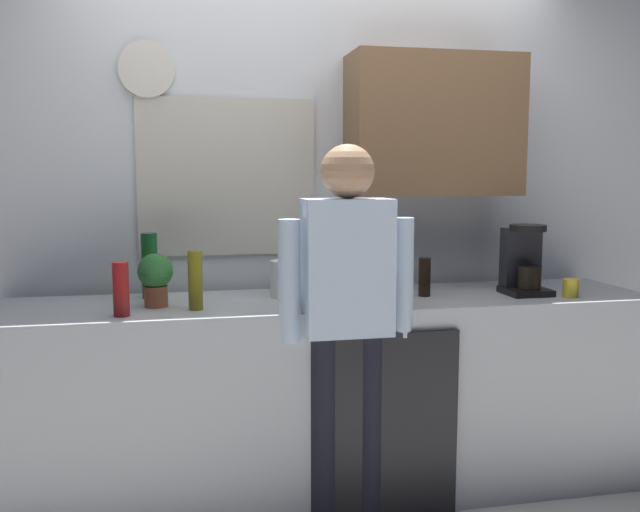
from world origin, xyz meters
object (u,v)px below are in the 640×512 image
(bottle_amber_beer, at_px, (354,270))
(bottle_olive_oil, at_px, (195,280))
(coffee_maker, at_px, (524,263))
(cup_blue_mug, at_px, (380,278))
(bottle_dark_sauce, at_px, (425,277))
(storage_canister, at_px, (286,279))
(bottle_clear_soda, at_px, (357,261))
(person_at_sink, at_px, (347,303))
(cup_yellow_cup, at_px, (571,288))
(bottle_red_vinegar, at_px, (121,289))
(potted_plant, at_px, (155,276))
(bottle_green_wine, at_px, (150,266))
(cup_white_mug, at_px, (323,294))

(bottle_amber_beer, distance_m, bottle_olive_oil, 0.78)
(coffee_maker, relative_size, cup_blue_mug, 3.30)
(bottle_dark_sauce, height_order, cup_blue_mug, bottle_dark_sauce)
(bottle_olive_oil, xyz_separation_m, storage_canister, (0.41, 0.22, -0.04))
(bottle_clear_soda, relative_size, person_at_sink, 0.17)
(storage_canister, distance_m, person_at_sink, 0.44)
(coffee_maker, distance_m, person_at_sink, 0.96)
(bottle_amber_beer, bearing_deg, bottle_olive_oil, -162.01)
(cup_yellow_cup, bearing_deg, bottle_red_vinegar, -179.55)
(bottle_clear_soda, height_order, person_at_sink, person_at_sink)
(bottle_clear_soda, distance_m, potted_plant, 0.99)
(bottle_amber_beer, relative_size, bottle_green_wine, 0.77)
(bottle_red_vinegar, height_order, person_at_sink, person_at_sink)
(bottle_olive_oil, bearing_deg, bottle_dark_sauce, 5.70)
(bottle_red_vinegar, distance_m, potted_plant, 0.22)
(cup_yellow_cup, bearing_deg, cup_blue_mug, 151.62)
(bottle_red_vinegar, xyz_separation_m, cup_yellow_cup, (2.00, 0.02, -0.07))
(bottle_olive_oil, bearing_deg, bottle_amber_beer, 17.99)
(cup_blue_mug, bearing_deg, bottle_amber_beer, -143.23)
(bottle_red_vinegar, xyz_separation_m, cup_blue_mug, (1.21, 0.44, -0.06))
(cup_white_mug, bearing_deg, potted_plant, 171.19)
(bottle_clear_soda, height_order, cup_blue_mug, bottle_clear_soda)
(bottle_amber_beer, bearing_deg, cup_white_mug, -129.11)
(cup_yellow_cup, bearing_deg, bottle_amber_beer, 162.67)
(bottle_amber_beer, bearing_deg, coffee_maker, -11.72)
(bottle_clear_soda, xyz_separation_m, bottle_dark_sauce, (0.26, -0.25, -0.05))
(cup_yellow_cup, relative_size, potted_plant, 0.37)
(bottle_red_vinegar, relative_size, bottle_olive_oil, 0.88)
(coffee_maker, relative_size, person_at_sink, 0.21)
(storage_canister, bearing_deg, bottle_amber_beer, 4.36)
(storage_canister, bearing_deg, cup_yellow_cup, -11.99)
(cup_yellow_cup, bearing_deg, bottle_green_wine, 169.03)
(bottle_dark_sauce, height_order, person_at_sink, person_at_sink)
(bottle_red_vinegar, height_order, bottle_dark_sauce, bottle_red_vinegar)
(coffee_maker, distance_m, bottle_red_vinegar, 1.84)
(cup_blue_mug, distance_m, potted_plant, 1.12)
(bottle_green_wine, height_order, cup_white_mug, bottle_green_wine)
(bottle_green_wine, bearing_deg, bottle_red_vinegar, -104.28)
(bottle_green_wine, bearing_deg, cup_blue_mug, 2.96)
(bottle_red_vinegar, bearing_deg, coffee_maker, 4.70)
(cup_blue_mug, bearing_deg, bottle_olive_oil, -158.05)
(coffee_maker, distance_m, cup_yellow_cup, 0.24)
(bottle_dark_sauce, distance_m, person_at_sink, 0.52)
(bottle_amber_beer, bearing_deg, bottle_red_vinegar, -163.17)
(coffee_maker, bearing_deg, person_at_sink, -165.01)
(bottle_green_wine, bearing_deg, storage_canister, -8.79)
(bottle_green_wine, xyz_separation_m, cup_yellow_cup, (1.90, -0.37, -0.11))
(bottle_dark_sauce, bearing_deg, bottle_green_wine, 170.59)
(cup_white_mug, xyz_separation_m, potted_plant, (-0.71, 0.11, 0.08))
(cup_yellow_cup, xyz_separation_m, cup_blue_mug, (-0.79, 0.43, 0.01))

